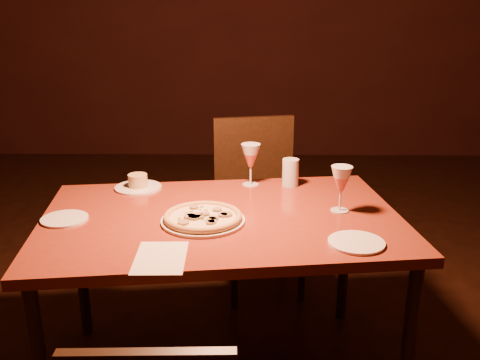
{
  "coord_description": "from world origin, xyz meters",
  "views": [
    {
      "loc": [
        0.21,
        -2.01,
        1.51
      ],
      "look_at": [
        0.18,
        -0.04,
        0.87
      ],
      "focal_mm": 40.0,
      "sensor_mm": 36.0,
      "label": 1
    }
  ],
  "objects": [
    {
      "name": "menu_card",
      "position": [
        -0.07,
        -0.46,
        0.74
      ],
      "size": [
        0.17,
        0.24,
        0.0
      ],
      "primitive_type": "cube",
      "rotation": [
        0.0,
        0.0,
        0.03
      ],
      "color": "beige",
      "rests_on": "dining_table"
    },
    {
      "name": "chair_far",
      "position": [
        0.27,
        0.75,
        0.53
      ],
      "size": [
        0.53,
        0.53,
        0.93
      ],
      "rotation": [
        0.0,
        0.0,
        0.2
      ],
      "color": "black",
      "rests_on": "floor"
    },
    {
      "name": "back_wall",
      "position": [
        0.0,
        3.5,
        1.5
      ],
      "size": [
        6.0,
        0.04,
        3.0
      ],
      "primitive_type": "cube",
      "color": "black",
      "rests_on": "floor"
    },
    {
      "name": "ramekin_saucer",
      "position": [
        -0.27,
        0.23,
        0.76
      ],
      "size": [
        0.21,
        0.21,
        0.07
      ],
      "color": "silver",
      "rests_on": "dining_table"
    },
    {
      "name": "wine_glass_far",
      "position": [
        0.23,
        0.28,
        0.83
      ],
      "size": [
        0.09,
        0.09,
        0.19
      ],
      "primitive_type": null,
      "color": "#BF574F",
      "rests_on": "dining_table"
    },
    {
      "name": "dining_table",
      "position": [
        0.11,
        -0.09,
        0.67
      ],
      "size": [
        1.48,
        1.05,
        0.74
      ],
      "rotation": [
        0.0,
        0.0,
        0.12
      ],
      "color": "maroon",
      "rests_on": "floor"
    },
    {
      "name": "side_plate_left",
      "position": [
        -0.48,
        -0.14,
        0.74
      ],
      "size": [
        0.18,
        0.18,
        0.01
      ],
      "primitive_type": "cylinder",
      "color": "silver",
      "rests_on": "dining_table"
    },
    {
      "name": "side_plate_near",
      "position": [
        0.58,
        -0.34,
        0.74
      ],
      "size": [
        0.19,
        0.19,
        0.01
      ],
      "primitive_type": "cylinder",
      "color": "silver",
      "rests_on": "dining_table"
    },
    {
      "name": "water_tumbler",
      "position": [
        0.4,
        0.28,
        0.8
      ],
      "size": [
        0.07,
        0.07,
        0.12
      ],
      "primitive_type": "cylinder",
      "color": "silver",
      "rests_on": "dining_table"
    },
    {
      "name": "pizza_plate",
      "position": [
        0.05,
        -0.16,
        0.76
      ],
      "size": [
        0.32,
        0.32,
        0.03
      ],
      "color": "silver",
      "rests_on": "dining_table"
    },
    {
      "name": "wine_glass_right",
      "position": [
        0.58,
        -0.03,
        0.83
      ],
      "size": [
        0.08,
        0.08,
        0.18
      ],
      "primitive_type": null,
      "color": "#BF574F",
      "rests_on": "dining_table"
    }
  ]
}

